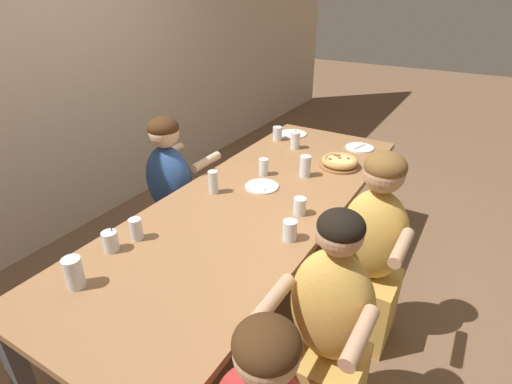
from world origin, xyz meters
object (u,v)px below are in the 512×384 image
drinking_glass_g (300,207)px  pizza_board_main (340,162)px  drinking_glass_h (295,141)px  cocktail_glass_blue (111,242)px  empty_plate_c (360,148)px  drinking_glass_c (277,134)px  diner_far_center (172,200)px  drinking_glass_b (136,230)px  drinking_glass_i (264,168)px  empty_plate_a (293,134)px  drinking_glass_a (74,275)px  drinking_glass_f (305,166)px  diner_near_midleft (328,339)px  drinking_glass_e (290,232)px  empty_plate_b (262,186)px  diner_near_center (370,259)px  drinking_glass_d (213,183)px

drinking_glass_g → pizza_board_main: bearing=2.8°
pizza_board_main → drinking_glass_g: drinking_glass_g is taller
drinking_glass_h → cocktail_glass_blue: bearing=173.8°
pizza_board_main → empty_plate_c: (0.42, -0.01, -0.03)m
drinking_glass_c → diner_far_center: 1.04m
drinking_glass_b → drinking_glass_i: 1.00m
empty_plate_c → cocktail_glass_blue: 2.02m
pizza_board_main → empty_plate_a: bearing=52.7°
drinking_glass_a → drinking_glass_c: (2.02, 0.10, -0.01)m
drinking_glass_c → diner_far_center: diner_far_center is taller
drinking_glass_i → drinking_glass_b: bearing=170.0°
cocktail_glass_blue → drinking_glass_b: bearing=-14.4°
drinking_glass_f → diner_far_center: size_ratio=0.13×
diner_far_center → diner_near_midleft: bearing=-23.0°
drinking_glass_e → drinking_glass_g: size_ratio=1.07×
empty_plate_a → drinking_glass_e: (-1.42, -0.67, 0.04)m
drinking_glass_h → drinking_glass_f: bearing=-146.9°
cocktail_glass_blue → drinking_glass_h: size_ratio=0.99×
empty_plate_c → drinking_glass_g: (-1.15, -0.02, 0.04)m
drinking_glass_f → empty_plate_b: bearing=150.7°
cocktail_glass_blue → drinking_glass_i: size_ratio=1.11×
drinking_glass_h → drinking_glass_e: bearing=-155.5°
empty_plate_c → drinking_glass_i: 0.90m
empty_plate_b → empty_plate_c: same height
drinking_glass_b → diner_near_midleft: size_ratio=0.10×
pizza_board_main → diner_near_midleft: diner_near_midleft is taller
drinking_glass_a → diner_near_center: bearing=-41.8°
drinking_glass_c → drinking_glass_f: (-0.52, -0.48, 0.02)m
empty_plate_a → drinking_glass_a: size_ratio=1.61×
diner_near_midleft → diner_far_center: bearing=-23.0°
drinking_glass_a → drinking_glass_b: (0.39, 0.04, -0.01)m
empty_plate_b → drinking_glass_f: drinking_glass_f is taller
drinking_glass_c → drinking_glass_d: drinking_glass_d is taller
drinking_glass_e → diner_near_midleft: (-0.31, -0.35, -0.26)m
drinking_glass_e → drinking_glass_h: size_ratio=0.83×
drinking_glass_e → drinking_glass_g: 0.26m
cocktail_glass_blue → drinking_glass_f: size_ratio=0.89×
diner_near_midleft → diner_far_center: size_ratio=1.03×
drinking_glass_b → drinking_glass_f: size_ratio=0.80×
drinking_glass_e → cocktail_glass_blue: bearing=126.7°
drinking_glass_d → drinking_glass_e: bearing=-108.8°
empty_plate_b → drinking_glass_g: bearing=-117.3°
drinking_glass_f → diner_near_center: diner_near_center is taller
drinking_glass_i → diner_near_midleft: 1.27m
empty_plate_c → diner_far_center: diner_far_center is taller
empty_plate_a → drinking_glass_d: (-1.21, -0.04, 0.06)m
drinking_glass_c → diner_far_center: size_ratio=0.10×
drinking_glass_a → drinking_glass_d: size_ratio=0.98×
diner_far_center → drinking_glass_d: bearing=-10.3°
empty_plate_c → pizza_board_main: bearing=178.0°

